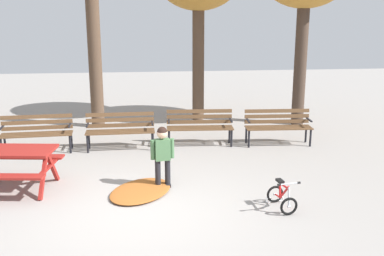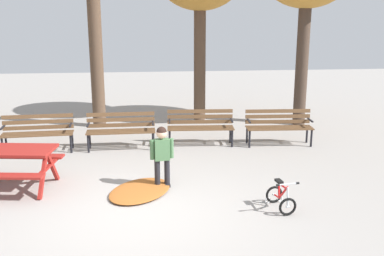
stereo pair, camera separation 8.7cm
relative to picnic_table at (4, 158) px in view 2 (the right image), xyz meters
name	(u,v)px [view 2 (the right image)]	position (x,y,z in m)	size (l,w,h in m)	color
ground	(135,213)	(2.36, -1.29, -0.59)	(36.00, 36.00, 0.00)	gray
picnic_table	(4,158)	(0.00, 0.00, 0.00)	(1.96, 1.57, 0.79)	maroon
park_bench_far_left	(38,130)	(0.08, 2.33, -0.08)	(1.62, 0.55, 0.85)	brown
park_bench_left	(121,128)	(1.98, 2.36, -0.08)	(1.61, 0.48, 0.85)	brown
park_bench_right	(200,124)	(3.89, 2.49, -0.08)	(1.62, 0.55, 0.85)	brown
park_bench_far_right	(279,124)	(5.79, 2.31, -0.08)	(1.62, 0.54, 0.85)	brown
child_standing	(162,152)	(2.85, -0.20, 0.09)	(0.44, 0.20, 1.15)	black
kids_bicycle	(281,197)	(4.75, -1.39, -0.39)	(0.43, 0.60, 0.54)	black
leaf_pile	(140,190)	(2.44, -0.44, -0.56)	(1.36, 0.95, 0.07)	#9E5623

